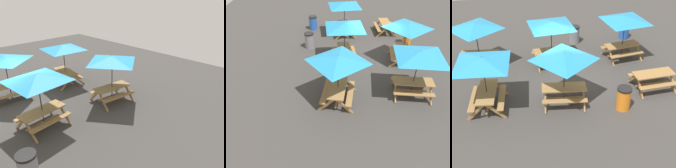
# 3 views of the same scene
# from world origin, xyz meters

# --- Properties ---
(ground_plane) EXTENTS (25.43, 25.43, 0.00)m
(ground_plane) POSITION_xyz_m (0.00, 0.00, 0.00)
(ground_plane) COLOR #3D3A38
(ground_plane) RESTS_ON ground
(picnic_table_0) EXTENTS (2.27, 2.27, 2.34)m
(picnic_table_0) POSITION_xyz_m (3.79, -1.95, 1.99)
(picnic_table_0) COLOR olive
(picnic_table_0) RESTS_ON ground
(picnic_table_1) EXTENTS (2.23, 2.23, 2.34)m
(picnic_table_1) POSITION_xyz_m (0.33, 1.74, 1.99)
(picnic_table_1) COLOR olive
(picnic_table_1) RESTS_ON ground
(picnic_table_2) EXTENTS (2.82, 2.82, 2.34)m
(picnic_table_2) POSITION_xyz_m (0.30, -1.58, 1.99)
(picnic_table_2) COLOR olive
(picnic_table_2) RESTS_ON ground
(picnic_table_3) EXTENTS (1.88, 1.62, 0.81)m
(picnic_table_3) POSITION_xyz_m (-3.70, 1.44, 0.56)
(picnic_table_3) COLOR olive
(picnic_table_3) RESTS_ON ground
(picnic_table_4) EXTENTS (2.81, 2.81, 2.34)m
(picnic_table_4) POSITION_xyz_m (3.40, 1.46, 1.99)
(picnic_table_4) COLOR olive
(picnic_table_4) RESTS_ON ground
(picnic_table_5) EXTENTS (2.80, 2.80, 2.34)m
(picnic_table_5) POSITION_xyz_m (-3.34, -1.50, 1.99)
(picnic_table_5) COLOR olive
(picnic_table_5) RESTS_ON ground
(trash_bin_gray) EXTENTS (0.59, 0.59, 0.98)m
(trash_bin_gray) POSITION_xyz_m (-1.34, -3.75, 0.49)
(trash_bin_gray) COLOR gray
(trash_bin_gray) RESTS_ON ground
(trash_bin_blue) EXTENTS (0.59, 0.59, 0.98)m
(trash_bin_blue) POSITION_xyz_m (-4.31, -3.78, 0.49)
(trash_bin_blue) COLOR blue
(trash_bin_blue) RESTS_ON ground
(trash_bin_orange) EXTENTS (0.59, 0.59, 0.98)m
(trash_bin_orange) POSITION_xyz_m (-1.91, 2.61, 0.49)
(trash_bin_orange) COLOR orange
(trash_bin_orange) RESTS_ON ground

